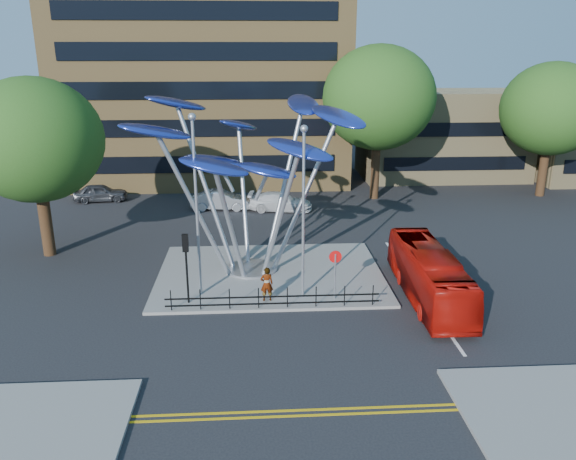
{
  "coord_description": "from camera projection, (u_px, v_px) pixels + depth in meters",
  "views": [
    {
      "loc": [
        -1.74,
        -22.14,
        11.65
      ],
      "look_at": [
        -0.16,
        4.0,
        3.2
      ],
      "focal_mm": 35.0,
      "sensor_mm": 36.0,
      "label": 1
    }
  ],
  "objects": [
    {
      "name": "traffic_island",
      "position": [
        270.0,
        274.0,
        30.33
      ],
      "size": [
        12.0,
        9.0,
        0.15
      ],
      "primitive_type": "cube",
      "color": "slate",
      "rests_on": "ground"
    },
    {
      "name": "tree_far",
      "position": [
        552.0,
        109.0,
        44.69
      ],
      "size": [
        8.0,
        8.0,
        10.81
      ],
      "color": "black",
      "rests_on": "ground"
    },
    {
      "name": "street_lamp_left",
      "position": [
        196.0,
        191.0,
        26.13
      ],
      "size": [
        0.36,
        0.36,
        8.8
      ],
      "color": "#9EA0A5",
      "rests_on": "traffic_island"
    },
    {
      "name": "double_yellow_far",
      "position": [
        311.0,
        415.0,
        18.72
      ],
      "size": [
        40.0,
        0.12,
        0.01
      ],
      "primitive_type": "cube",
      "color": "gold",
      "rests_on": "ground"
    },
    {
      "name": "double_yellow_near",
      "position": [
        311.0,
        410.0,
        19.01
      ],
      "size": [
        40.0,
        0.12,
        0.01
      ],
      "primitive_type": "cube",
      "color": "gold",
      "rests_on": "ground"
    },
    {
      "name": "traffic_light_island",
      "position": [
        186.0,
        254.0,
        25.99
      ],
      "size": [
        0.28,
        0.18,
        3.42
      ],
      "color": "black",
      "rests_on": "traffic_island"
    },
    {
      "name": "no_entry_sign_island",
      "position": [
        335.0,
        266.0,
        26.66
      ],
      "size": [
        0.6,
        0.1,
        2.45
      ],
      "color": "#9EA0A5",
      "rests_on": "traffic_island"
    },
    {
      "name": "leaf_sculpture",
      "position": [
        248.0,
        147.0,
        28.83
      ],
      "size": [
        12.72,
        9.54,
        9.51
      ],
      "color": "#9EA0A5",
      "rests_on": "traffic_island"
    },
    {
      "name": "pedestrian_railing_front",
      "position": [
        273.0,
        300.0,
        26.1
      ],
      "size": [
        10.0,
        0.06,
        1.0
      ],
      "color": "black",
      "rests_on": "traffic_island"
    },
    {
      "name": "parked_car_left",
      "position": [
        100.0,
        193.0,
        44.87
      ],
      "size": [
        4.31,
        2.14,
        1.41
      ],
      "primitive_type": "imported",
      "rotation": [
        0.0,
        0.0,
        1.69
      ],
      "color": "#3B3D42",
      "rests_on": "ground"
    },
    {
      "name": "brick_tower",
      "position": [
        204.0,
        10.0,
        50.15
      ],
      "size": [
        25.0,
        15.0,
        30.0
      ],
      "primitive_type": "cube",
      "color": "olive",
      "rests_on": "ground"
    },
    {
      "name": "parked_car_right",
      "position": [
        280.0,
        202.0,
        42.29
      ],
      "size": [
        4.97,
        2.49,
        1.39
      ],
      "primitive_type": "imported",
      "rotation": [
        0.0,
        0.0,
        1.45
      ],
      "color": "silver",
      "rests_on": "ground"
    },
    {
      "name": "ground",
      "position": [
        297.0,
        327.0,
        24.71
      ],
      "size": [
        120.0,
        120.0,
        0.0
      ],
      "primitive_type": "plane",
      "color": "black",
      "rests_on": "ground"
    },
    {
      "name": "tree_right",
      "position": [
        379.0,
        98.0,
        43.6
      ],
      "size": [
        8.8,
        8.8,
        12.11
      ],
      "color": "black",
      "rests_on": "ground"
    },
    {
      "name": "red_bus",
      "position": [
        429.0,
        275.0,
        27.17
      ],
      "size": [
        2.27,
        8.98,
        2.49
      ],
      "primitive_type": "imported",
      "rotation": [
        0.0,
        0.0,
        -0.02
      ],
      "color": "#AE0F08",
      "rests_on": "ground"
    },
    {
      "name": "tree_left",
      "position": [
        34.0,
        141.0,
        31.32
      ],
      "size": [
        7.6,
        7.6,
        10.32
      ],
      "color": "black",
      "rests_on": "ground"
    },
    {
      "name": "pedestrian",
      "position": [
        267.0,
        284.0,
        26.7
      ],
      "size": [
        0.66,
        0.48,
        1.7
      ],
      "primitive_type": "imported",
      "rotation": [
        0.0,
        0.0,
        3.27
      ],
      "color": "gray",
      "rests_on": "traffic_island"
    },
    {
      "name": "parked_car_mid",
      "position": [
        221.0,
        200.0,
        42.62
      ],
      "size": [
        4.55,
        1.87,
        1.47
      ],
      "primitive_type": "imported",
      "rotation": [
        0.0,
        0.0,
        1.5
      ],
      "color": "#AFB2B7",
      "rests_on": "ground"
    },
    {
      "name": "low_building_near",
      "position": [
        442.0,
        134.0,
        52.9
      ],
      "size": [
        15.0,
        8.0,
        8.0
      ],
      "primitive_type": "cube",
      "color": "tan",
      "rests_on": "ground"
    },
    {
      "name": "street_lamp_right",
      "position": [
        303.0,
        198.0,
        26.02
      ],
      "size": [
        0.36,
        0.36,
        8.3
      ],
      "color": "#9EA0A5",
      "rests_on": "traffic_island"
    }
  ]
}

